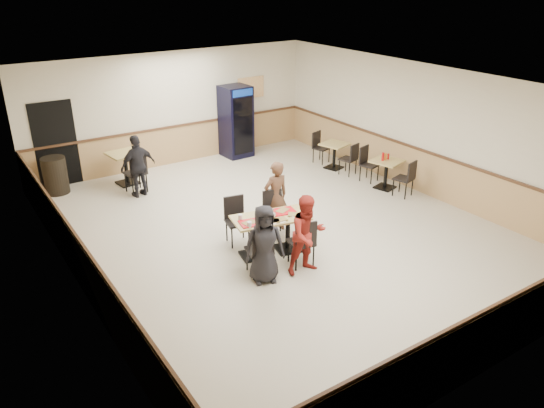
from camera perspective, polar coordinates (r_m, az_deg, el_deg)
ground at (r=10.93m, az=0.72°, el=-2.76°), size 10.00×10.00×0.00m
room_shell at (r=13.58m, az=0.89°, el=5.35°), size 10.00×10.00×10.00m
main_table at (r=9.84m, az=-0.16°, el=-2.71°), size 1.51×0.97×0.75m
main_chairs at (r=9.83m, az=-0.43°, el=-2.88°), size 1.55×1.86×0.95m
diner_woman_left at (r=8.90m, az=-0.84°, el=-4.35°), size 0.79×0.64×1.39m
diner_woman_right at (r=9.17m, az=3.85°, el=-3.31°), size 0.74×0.59×1.45m
diner_man_opposite at (r=10.60m, az=0.41°, el=0.79°), size 0.55×0.37×1.48m
lone_diner at (r=12.67m, az=-14.20°, el=3.98°), size 0.91×0.49×1.48m
tabletop_clutter at (r=9.65m, az=-0.33°, el=-1.45°), size 1.25×0.60×0.12m
side_table_near at (r=13.11m, az=12.19°, el=3.62°), size 0.82×0.82×0.71m
side_table_near_chair_south at (r=12.76m, az=13.98°, el=2.76°), size 0.52×0.52×0.90m
side_table_near_chair_north at (r=13.50m, az=10.47°, el=4.26°), size 0.52×0.52×0.90m
side_table_far at (r=14.26m, az=6.73°, el=5.59°), size 0.79×0.79×0.69m
side_table_far_chair_south at (r=13.87m, az=8.18°, el=4.89°), size 0.50×0.50×0.87m
side_table_far_chair_north at (r=14.66m, az=5.34°, el=6.09°), size 0.50×0.50×0.87m
condiment_caddy at (r=13.02m, az=12.06°, el=5.01°), size 0.23×0.06×0.20m
back_table at (r=13.56m, az=-15.47°, el=4.25°), size 0.84×0.84×0.81m
back_table_chair_lone at (r=12.99m, az=-14.52°, el=3.36°), size 0.53×0.53×1.02m
pepsi_cooler at (r=15.06m, az=-3.89°, el=8.85°), size 0.79×0.80×1.99m
trash_bin at (r=13.56m, az=-22.28°, el=2.86°), size 0.56×0.56×0.88m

